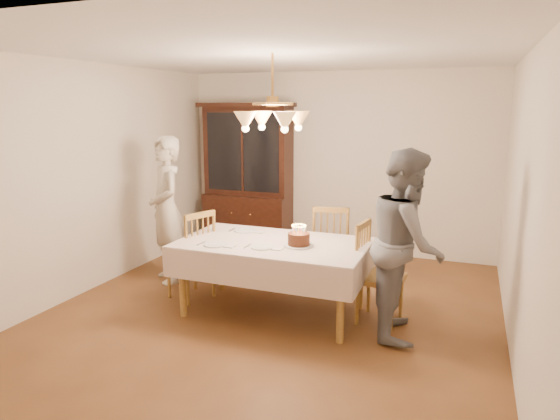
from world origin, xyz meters
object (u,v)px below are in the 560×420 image
at_px(chair_far_side, 331,251).
at_px(birthday_cake, 299,240).
at_px(elderly_woman, 167,210).
at_px(china_hutch, 248,178).
at_px(dining_table, 273,249).

relative_size(chair_far_side, birthday_cake, 3.33).
relative_size(chair_far_side, elderly_woman, 0.57).
xyz_separation_m(chair_far_side, elderly_woman, (-1.92, -0.48, 0.44)).
relative_size(china_hutch, elderly_woman, 1.22).
bearing_deg(chair_far_side, china_hutch, 141.79).
distance_m(elderly_woman, birthday_cake, 1.93).
relative_size(china_hutch, birthday_cake, 7.20).
bearing_deg(dining_table, chair_far_side, 69.15).
height_order(dining_table, chair_far_side, chair_far_side).
height_order(chair_far_side, birthday_cake, chair_far_side).
bearing_deg(dining_table, china_hutch, 120.09).
bearing_deg(birthday_cake, elderly_woman, 164.54).
distance_m(china_hutch, chair_far_side, 2.20).
bearing_deg(dining_table, elderly_woman, 163.54).
distance_m(dining_table, china_hutch, 2.63).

